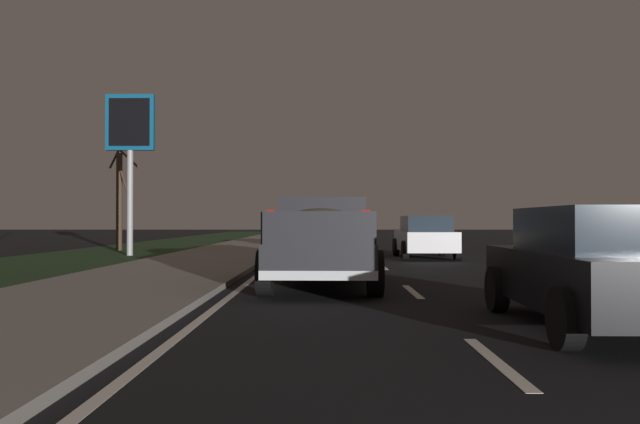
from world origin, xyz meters
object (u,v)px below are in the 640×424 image
(sedan_white, at_px, (425,237))
(bare_tree_far, at_px, (119,198))
(sedan_black, at_px, (598,267))
(gas_price_sign, at_px, (130,135))
(sedan_blue, at_px, (321,233))
(sedan_tan, at_px, (322,240))
(pickup_truck, at_px, (322,239))

(sedan_white, bearing_deg, bare_tree_far, 65.35)
(sedan_black, relative_size, gas_price_sign, 0.70)
(sedan_blue, xyz_separation_m, sedan_white, (-8.20, -3.88, 0.00))
(sedan_black, bearing_deg, sedan_tan, 16.55)
(sedan_tan, xyz_separation_m, bare_tree_far, (9.75, 9.39, 1.64))
(pickup_truck, relative_size, sedan_black, 1.23)
(sedan_white, bearing_deg, pickup_truck, 160.51)
(gas_price_sign, bearing_deg, pickup_truck, -147.53)
(gas_price_sign, bearing_deg, sedan_black, -147.33)
(sedan_black, xyz_separation_m, gas_price_sign, (17.44, 11.18, 3.94))
(sedan_tan, xyz_separation_m, gas_price_sign, (5.38, 7.60, 3.94))
(pickup_truck, height_order, sedan_blue, pickup_truck)
(sedan_tan, relative_size, gas_price_sign, 0.70)
(sedan_tan, height_order, sedan_blue, same)
(pickup_truck, height_order, sedan_tan, pickup_truck)
(sedan_tan, xyz_separation_m, sedan_blue, (11.94, 0.16, 0.00))
(pickup_truck, xyz_separation_m, sedan_tan, (6.64, 0.05, -0.20))
(sedan_tan, distance_m, bare_tree_far, 13.64)
(sedan_black, bearing_deg, gas_price_sign, 32.67)
(pickup_truck, distance_m, sedan_white, 11.01)
(pickup_truck, height_order, sedan_white, pickup_truck)
(sedan_white, xyz_separation_m, sedan_black, (-15.80, 0.14, 0.00))
(sedan_tan, distance_m, gas_price_sign, 10.11)
(pickup_truck, distance_m, sedan_tan, 6.64)
(sedan_white, xyz_separation_m, bare_tree_far, (6.02, 13.11, 1.64))
(bare_tree_far, bearing_deg, sedan_white, -114.65)
(sedan_blue, height_order, sedan_black, same)
(pickup_truck, bearing_deg, bare_tree_far, 29.93)
(sedan_black, relative_size, bare_tree_far, 0.91)
(sedan_black, distance_m, bare_tree_far, 25.44)
(bare_tree_far, bearing_deg, sedan_blue, -76.67)
(sedan_black, distance_m, gas_price_sign, 21.09)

